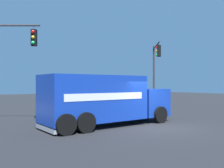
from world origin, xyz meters
name	(u,v)px	position (x,y,z in m)	size (l,w,h in m)	color
ground_plane	(161,127)	(0.00, 0.00, 0.00)	(100.00, 100.00, 0.00)	#2B2B2D
delivery_truck	(105,99)	(2.45, 1.97, 1.48)	(3.11, 7.90, 2.83)	#1438AD
traffic_light_secondary	(155,67)	(6.57, -7.09, 3.99)	(3.06, 2.79, 6.09)	#38383D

